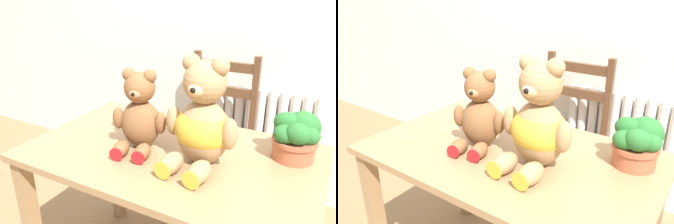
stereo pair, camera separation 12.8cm
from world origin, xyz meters
The scene contains 7 objects.
wall_back centered at (0.00, 1.44, 1.30)m, with size 8.00×0.04×2.60m, color silver.
radiator centered at (0.17, 1.37, 0.35)m, with size 0.71×0.10×0.76m.
dining_table centered at (0.00, 0.37, 0.63)m, with size 1.19×0.73×0.76m.
wooden_chair_behind centered at (-0.09, 1.13, 0.47)m, with size 0.44×0.44×1.00m.
teddy_bear_left centered at (-0.13, 0.33, 0.90)m, with size 0.24×0.26×0.34m.
teddy_bear_right centered at (0.14, 0.34, 0.92)m, with size 0.29×0.31×0.42m.
potted_plant centered at (0.45, 0.55, 0.85)m, with size 0.18×0.19×0.19m.
Camera 2 is at (0.68, -0.63, 1.40)m, focal length 35.00 mm.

